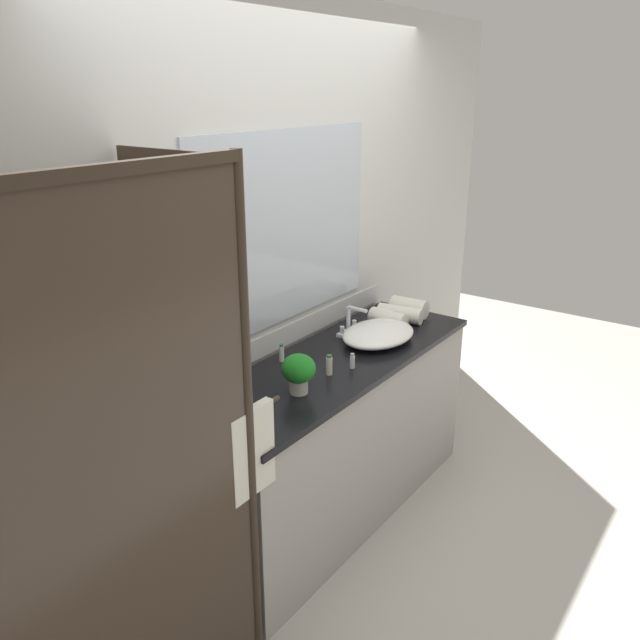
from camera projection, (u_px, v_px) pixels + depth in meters
ground_plane at (336, 510)px, 3.48m from camera, size 8.00×8.00×0.00m
wall_back_with_mirror at (283, 269)px, 3.22m from camera, size 4.40×0.06×2.60m
vanity_cabinet at (335, 437)px, 3.33m from camera, size 1.80×0.58×0.90m
shower_enclosure at (162, 466)px, 2.06m from camera, size 1.20×0.59×2.00m
sink_basin at (378, 334)px, 3.37m from camera, size 0.46×0.34×0.08m
faucet at (350, 324)px, 3.47m from camera, size 0.17×0.14×0.16m
potted_plant at (298, 371)px, 2.78m from camera, size 0.15×0.15×0.18m
soap_dish at (255, 417)px, 2.58m from camera, size 0.10×0.07×0.04m
amenity_bottle_shampoo at (282, 353)px, 3.13m from camera, size 0.02×0.02×0.09m
amenity_bottle_conditioner at (352, 361)px, 3.05m from camera, size 0.02×0.02×0.08m
amenity_bottle_body_wash at (329, 365)px, 2.98m from camera, size 0.03×0.03×0.10m
rolled_towel_near_edge at (409, 307)px, 3.73m from camera, size 0.12×0.22×0.11m
rolled_towel_middle at (400, 314)px, 3.65m from camera, size 0.13×0.27×0.09m
rolled_towel_far_edge at (388, 319)px, 3.58m from camera, size 0.11×0.22×0.09m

